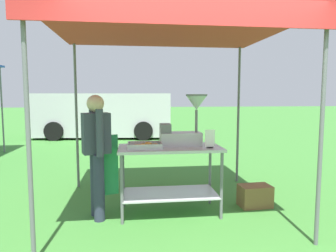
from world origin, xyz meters
name	(u,v)px	position (x,y,z in m)	size (l,w,h in m)	color
ground_plane	(153,148)	(0.00, 6.00, 0.00)	(70.00, 70.00, 0.00)	#3D7F33
stall_canopy	(169,32)	(-0.13, 1.02, 2.44)	(3.10, 2.63, 2.52)	slate
donut_cart	(170,165)	(-0.13, 0.92, 0.67)	(1.37, 0.67, 0.92)	#B7B7BC
donut_tray	(145,146)	(-0.47, 0.85, 0.94)	(0.44, 0.32, 0.07)	#B7B7BC
donut_fryer	(185,125)	(0.09, 1.01, 1.19)	(0.65, 0.29, 0.70)	#B7B7BC
menu_sign	(210,140)	(0.37, 0.76, 1.02)	(0.13, 0.05, 0.24)	black
vendor	(97,150)	(-1.09, 0.88, 0.90)	(0.47, 0.53, 1.61)	#2D3347
supply_crate	(255,196)	(1.12, 1.01, 0.16)	(0.46, 0.31, 0.31)	brown
van_silver	(104,115)	(-1.71, 8.82, 0.88)	(5.32, 2.45, 1.69)	#BCBCC1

